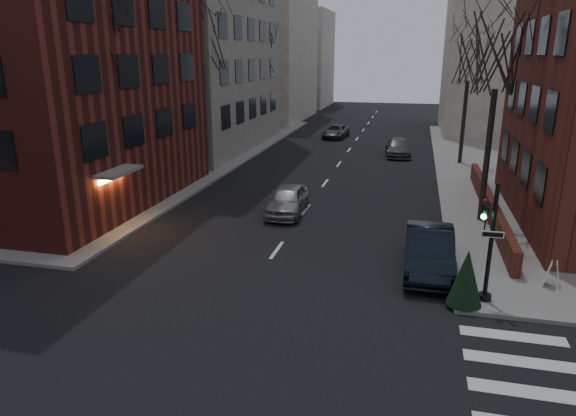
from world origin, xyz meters
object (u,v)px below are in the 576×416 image
object	(u,v)px
tree_left_a	(100,43)
tree_left_c	(263,52)
parked_sedan	(429,250)
streetlamp_far	(275,93)
car_lane_silver	(287,200)
tree_right_a	(499,53)
streetlamp_near	(190,117)
car_lane_gray	(398,147)
evergreen_shrub	(466,277)
tree_left_b	(203,39)
tree_right_b	(470,59)
car_lane_far	(336,131)
traffic_signal	(488,250)
sandwich_board	(553,274)

from	to	relation	value
tree_left_a	tree_left_c	size ratio (longest dim) A/B	1.06
parked_sedan	streetlamp_far	bearing A→B (deg)	114.95
tree_left_a	streetlamp_far	distance (m)	28.32
tree_left_a	streetlamp_far	size ratio (longest dim) A/B	1.63
tree_left_c	car_lane_silver	world-z (taller)	tree_left_c
tree_left_c	streetlamp_far	xyz separation A→B (m)	(0.60, 2.00, -3.79)
tree_right_a	streetlamp_near	bearing A→B (deg)	166.76
car_lane_gray	evergreen_shrub	bearing A→B (deg)	-88.12
tree_left_b	tree_right_b	world-z (taller)	tree_left_b
car_lane_far	evergreen_shrub	distance (m)	35.06
traffic_signal	tree_right_a	size ratio (longest dim) A/B	0.41
tree_left_a	tree_right_b	size ratio (longest dim) A/B	1.12
tree_left_b	car_lane_far	world-z (taller)	tree_left_b
streetlamp_far	car_lane_gray	world-z (taller)	streetlamp_far
sandwich_board	tree_left_a	bearing A→B (deg)	-175.11
tree_right_b	tree_right_a	bearing A→B (deg)	-90.00
car_lane_silver	traffic_signal	bearing A→B (deg)	-44.70
streetlamp_far	parked_sedan	bearing A→B (deg)	-64.85
streetlamp_near	car_lane_far	xyz separation A→B (m)	(6.07, 20.26, -3.62)
traffic_signal	car_lane_far	world-z (taller)	traffic_signal
tree_left_b	tree_right_b	bearing A→B (deg)	18.82
tree_left_a	sandwich_board	xyz separation A→B (m)	(19.23, -3.31, -7.88)
car_lane_gray	evergreen_shrub	distance (m)	26.08
car_lane_far	sandwich_board	bearing A→B (deg)	-63.28
traffic_signal	parked_sedan	distance (m)	3.11
tree_left_a	streetlamp_near	bearing A→B (deg)	85.71
tree_right_a	tree_right_b	size ratio (longest dim) A/B	1.06
tree_left_a	tree_right_b	xyz separation A→B (m)	(17.60, 18.00, -0.88)
evergreen_shrub	parked_sedan	bearing A→B (deg)	111.21
tree_left_c	streetlamp_near	xyz separation A→B (m)	(0.60, -18.00, -3.79)
tree_left_a	tree_left_b	world-z (taller)	tree_left_b
tree_left_a	tree_right_b	distance (m)	25.19
streetlamp_far	car_lane_silver	size ratio (longest dim) A/B	1.45
streetlamp_far	traffic_signal	bearing A→B (deg)	-63.94
tree_left_b	tree_left_c	distance (m)	14.03
parked_sedan	car_lane_far	bearing A→B (deg)	104.87
evergreen_shrub	tree_left_c	bearing A→B (deg)	117.07
streetlamp_near	car_lane_silver	size ratio (longest dim) A/B	1.45
tree_right_a	car_lane_far	distance (m)	27.62
car_lane_silver	streetlamp_near	bearing A→B (deg)	144.97
streetlamp_far	evergreen_shrub	bearing A→B (deg)	-65.17
streetlamp_near	tree_left_b	bearing A→B (deg)	98.53
parked_sedan	tree_left_b	bearing A→B (deg)	135.44
traffic_signal	car_lane_silver	distance (m)	12.00
tree_left_b	car_lane_gray	xyz separation A→B (m)	(12.96, 8.39, -8.24)
car_lane_gray	sandwich_board	xyz separation A→B (m)	(6.27, -23.70, -0.08)
car_lane_far	evergreen_shrub	size ratio (longest dim) A/B	2.33
streetlamp_near	sandwich_board	bearing A→B (deg)	-31.27
streetlamp_near	streetlamp_far	xyz separation A→B (m)	(0.00, 20.00, 0.00)
tree_right_b	car_lane_gray	world-z (taller)	tree_right_b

